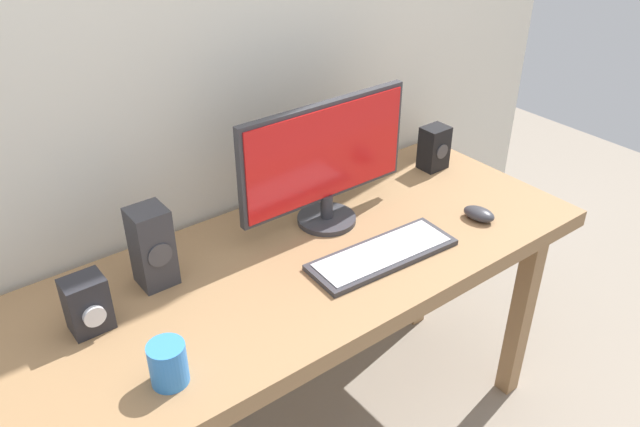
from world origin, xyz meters
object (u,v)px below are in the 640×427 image
(monitor, at_px, (325,160))
(desk, at_px, (307,281))
(keyboard_primary, at_px, (382,254))
(speaker_right, at_px, (434,148))
(audio_controller, at_px, (87,304))
(mouse, at_px, (479,214))
(speaker_left, at_px, (152,247))
(coffee_mug, at_px, (168,364))

(monitor, bearing_deg, desk, -142.87)
(desk, bearing_deg, keyboard_primary, -38.26)
(speaker_right, xyz_separation_m, audio_controller, (-1.23, -0.09, -0.01))
(mouse, height_order, speaker_left, speaker_left)
(audio_controller, relative_size, coffee_mug, 1.40)
(speaker_left, relative_size, coffee_mug, 2.17)
(audio_controller, bearing_deg, keyboard_primary, -15.48)
(monitor, height_order, audio_controller, monitor)
(desk, height_order, mouse, mouse)
(monitor, height_order, keyboard_primary, monitor)
(speaker_right, distance_m, coffee_mug, 1.21)
(monitor, xyz_separation_m, speaker_left, (-0.53, 0.03, -0.09))
(keyboard_primary, xyz_separation_m, mouse, (0.36, -0.03, 0.01))
(desk, xyz_separation_m, speaker_left, (-0.37, 0.15, 0.19))
(mouse, xyz_separation_m, speaker_left, (-0.89, 0.30, 0.09))
(mouse, height_order, audio_controller, audio_controller)
(desk, distance_m, mouse, 0.56)
(mouse, bearing_deg, desk, 151.51)
(desk, distance_m, keyboard_primary, 0.23)
(keyboard_primary, distance_m, speaker_right, 0.58)
(desk, relative_size, coffee_mug, 16.59)
(monitor, distance_m, speaker_left, 0.54)
(mouse, bearing_deg, speaker_right, 55.37)
(keyboard_primary, xyz_separation_m, coffee_mug, (-0.66, -0.06, 0.04))
(speaker_right, xyz_separation_m, speaker_left, (-1.03, -0.02, 0.03))
(desk, relative_size, monitor, 2.95)
(desk, bearing_deg, monitor, 37.13)
(keyboard_primary, xyz_separation_m, speaker_right, (0.50, 0.29, 0.07))
(monitor, distance_m, mouse, 0.49)
(desk, bearing_deg, speaker_right, 13.79)
(speaker_right, height_order, coffee_mug, speaker_right)
(desk, distance_m, monitor, 0.34)
(mouse, distance_m, speaker_left, 0.95)
(mouse, distance_m, audio_controller, 1.12)
(desk, relative_size, speaker_left, 7.64)
(keyboard_primary, relative_size, coffee_mug, 4.37)
(monitor, bearing_deg, keyboard_primary, -88.20)
(keyboard_primary, bearing_deg, coffee_mug, -174.54)
(speaker_right, height_order, speaker_left, speaker_left)
(desk, xyz_separation_m, keyboard_primary, (0.16, -0.13, 0.09))
(speaker_left, bearing_deg, desk, -21.41)
(coffee_mug, bearing_deg, keyboard_primary, 5.46)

